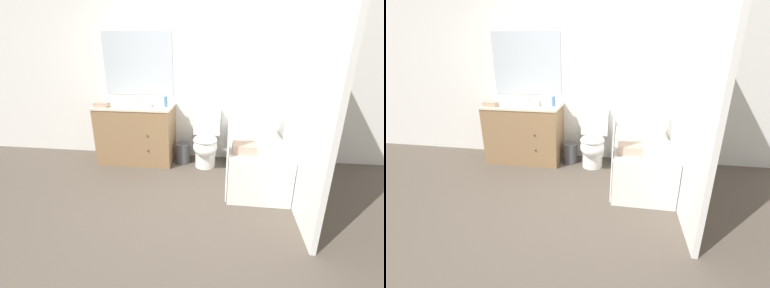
# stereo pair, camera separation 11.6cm
# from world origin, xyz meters

# --- Properties ---
(ground_plane) EXTENTS (14.00, 14.00, 0.00)m
(ground_plane) POSITION_xyz_m (0.00, 0.00, 0.00)
(ground_plane) COLOR brown
(wall_back) EXTENTS (8.00, 0.06, 2.50)m
(wall_back) POSITION_xyz_m (-0.01, 1.60, 1.25)
(wall_back) COLOR silver
(wall_back) RESTS_ON ground_plane
(wall_right) EXTENTS (0.05, 2.57, 2.50)m
(wall_right) POSITION_xyz_m (1.38, 0.79, 1.25)
(wall_right) COLOR silver
(wall_right) RESTS_ON ground_plane
(vanity_cabinet) EXTENTS (1.16, 0.59, 0.89)m
(vanity_cabinet) POSITION_xyz_m (-0.78, 1.29, 0.46)
(vanity_cabinet) COLOR olive
(vanity_cabinet) RESTS_ON ground_plane
(sink_faucet) EXTENTS (0.14, 0.12, 0.12)m
(sink_faucet) POSITION_xyz_m (-0.78, 1.50, 0.93)
(sink_faucet) COLOR silver
(sink_faucet) RESTS_ON vanity_cabinet
(toilet) EXTENTS (0.41, 0.63, 0.83)m
(toilet) POSITION_xyz_m (0.30, 1.25, 0.38)
(toilet) COLOR white
(toilet) RESTS_ON ground_plane
(bathtub) EXTENTS (0.71, 1.39, 0.55)m
(bathtub) POSITION_xyz_m (0.99, 0.88, 0.28)
(bathtub) COLOR white
(bathtub) RESTS_ON ground_plane
(shower_curtain) EXTENTS (0.01, 0.40, 1.86)m
(shower_curtain) POSITION_xyz_m (0.62, 0.44, 0.93)
(shower_curtain) COLOR white
(shower_curtain) RESTS_ON ground_plane
(wastebasket) EXTENTS (0.22, 0.22, 0.31)m
(wastebasket) POSITION_xyz_m (-0.06, 1.29, 0.16)
(wastebasket) COLOR #4C4C51
(wastebasket) RESTS_ON ground_plane
(tissue_box) EXTENTS (0.11, 0.12, 0.12)m
(tissue_box) POSITION_xyz_m (-0.56, 1.26, 0.94)
(tissue_box) COLOR silver
(tissue_box) RESTS_ON vanity_cabinet
(soap_dispenser) EXTENTS (0.06, 0.06, 0.18)m
(soap_dispenser) POSITION_xyz_m (-0.30, 1.29, 0.97)
(soap_dispenser) COLOR #4C7AB2
(soap_dispenser) RESTS_ON vanity_cabinet
(hand_towel_folded) EXTENTS (0.21, 0.12, 0.07)m
(hand_towel_folded) POSITION_xyz_m (-1.22, 1.12, 0.93)
(hand_towel_folded) COLOR tan
(hand_towel_folded) RESTS_ON vanity_cabinet
(bath_towel_folded) EXTENTS (0.27, 0.24, 0.10)m
(bath_towel_folded) POSITION_xyz_m (0.81, 0.47, 0.61)
(bath_towel_folded) COLOR tan
(bath_towel_folded) RESTS_ON bathtub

